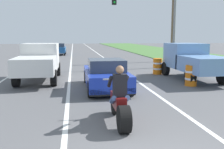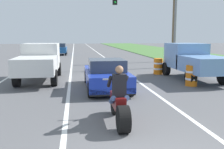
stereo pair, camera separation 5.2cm
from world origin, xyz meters
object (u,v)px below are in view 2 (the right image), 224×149
motorcycle_with_rider (119,103)px  pickup_truck_right_shoulder_light_blue (193,60)px  construction_barrel_nearest (192,76)px  traffic_light_mast_near (155,14)px  construction_barrel_mid (158,66)px  pickup_truck_left_lane_white (40,60)px  distant_car_far_ahead (60,49)px  sports_car_blue (106,75)px

motorcycle_with_rider → pickup_truck_right_shoulder_light_blue: (5.28, 6.56, 0.51)m
construction_barrel_nearest → motorcycle_with_rider: bearing=-132.3°
pickup_truck_right_shoulder_light_blue → traffic_light_mast_near: traffic_light_mast_near is taller
pickup_truck_right_shoulder_light_blue → construction_barrel_mid: size_ratio=4.80×
pickup_truck_left_lane_white → distant_car_far_ahead: (-0.07, 19.50, -0.33)m
distant_car_far_ahead → traffic_light_mast_near: bearing=-61.7°
motorcycle_with_rider → traffic_light_mast_near: bearing=68.2°
motorcycle_with_rider → distant_car_far_ahead: bearing=96.6°
construction_barrel_mid → distant_car_far_ahead: size_ratio=0.25×
pickup_truck_right_shoulder_light_blue → motorcycle_with_rider: bearing=-128.8°
motorcycle_with_rider → traffic_light_mast_near: 13.50m
motorcycle_with_rider → construction_barrel_mid: bearing=65.2°
distant_car_far_ahead → construction_barrel_mid: bearing=-68.5°
motorcycle_with_rider → pickup_truck_right_shoulder_light_blue: size_ratio=0.46×
sports_car_blue → construction_barrel_mid: (3.81, 3.99, -0.13)m
pickup_truck_right_shoulder_light_blue → pickup_truck_left_lane_white: bearing=174.3°
sports_car_blue → construction_barrel_nearest: bearing=1.1°
pickup_truck_right_shoulder_light_blue → construction_barrel_nearest: pickup_truck_right_shoulder_light_blue is taller
traffic_light_mast_near → construction_barrel_nearest: traffic_light_mast_near is taller
motorcycle_with_rider → pickup_truck_left_lane_white: 8.02m
pickup_truck_left_lane_white → traffic_light_mast_near: size_ratio=0.80×
pickup_truck_left_lane_white → traffic_light_mast_near: traffic_light_mast_near is taller
pickup_truck_right_shoulder_light_blue → construction_barrel_nearest: (-0.87, -1.72, -0.60)m
construction_barrel_mid → traffic_light_mast_near: bearing=76.7°
pickup_truck_right_shoulder_light_blue → distant_car_far_ahead: bearing=112.4°
pickup_truck_right_shoulder_light_blue → construction_barrel_mid: 2.58m
sports_car_blue → pickup_truck_right_shoulder_light_blue: size_ratio=0.90×
motorcycle_with_rider → pickup_truck_left_lane_white: bearing=112.4°
sports_car_blue → traffic_light_mast_near: (4.61, 7.36, 3.40)m
motorcycle_with_rider → sports_car_blue: bearing=87.1°
pickup_truck_right_shoulder_light_blue → traffic_light_mast_near: (-0.43, 5.55, 2.93)m
traffic_light_mast_near → construction_barrel_mid: size_ratio=6.00×
construction_barrel_nearest → traffic_light_mast_near: bearing=86.6°
sports_car_blue → construction_barrel_mid: 5.51m
construction_barrel_mid → distant_car_far_ahead: (-7.17, 18.16, 0.27)m
sports_car_blue → pickup_truck_right_shoulder_light_blue: 5.37m
traffic_light_mast_near → construction_barrel_nearest: size_ratio=6.00×
construction_barrel_mid → distant_car_far_ahead: 19.52m
traffic_light_mast_near → construction_barrel_nearest: 8.10m
construction_barrel_nearest → construction_barrel_mid: (-0.36, 3.91, 0.00)m
pickup_truck_right_shoulder_light_blue → distant_car_far_ahead: pickup_truck_right_shoulder_light_blue is taller
pickup_truck_right_shoulder_light_blue → construction_barrel_nearest: bearing=-116.8°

